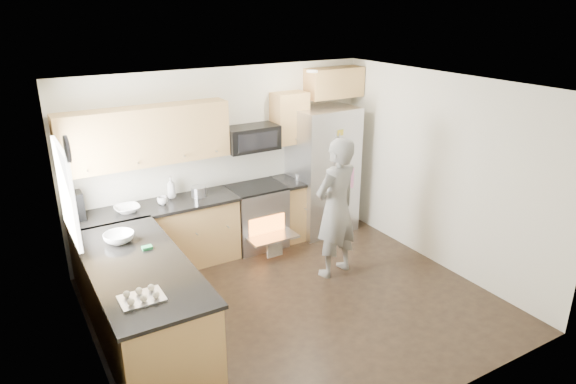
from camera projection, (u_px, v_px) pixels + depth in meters
ground at (296, 304)px, 6.18m from camera, size 4.50×4.50×0.00m
room_shell at (293, 173)px, 5.59m from camera, size 4.54×4.04×2.62m
back_cabinet_run at (193, 194)px, 6.97m from camera, size 4.45×0.64×2.50m
peninsula at (142, 302)px, 5.39m from camera, size 0.96×2.36×1.03m
stove_range at (256, 202)px, 7.48m from camera, size 0.76×0.97×1.79m
refrigerator at (322, 170)px, 7.93m from camera, size 0.99×0.79×1.95m
person at (336, 208)px, 6.59m from camera, size 0.76×0.58×1.87m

